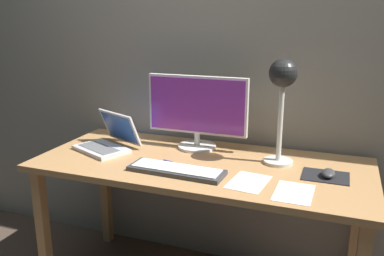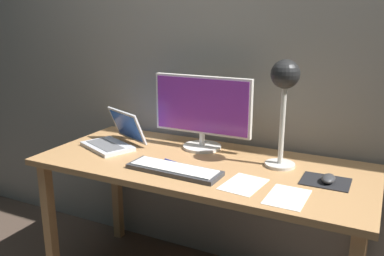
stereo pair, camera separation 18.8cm
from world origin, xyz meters
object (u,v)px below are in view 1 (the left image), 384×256
desk_lamp (282,87)px  mouse (328,173)px  laptop (110,139)px  pen (175,163)px  monitor (197,110)px  keyboard_main (176,170)px

desk_lamp → mouse: (0.23, -0.11, -0.35)m
laptop → pen: size_ratio=2.57×
monitor → mouse: 0.73m
monitor → keyboard_main: monitor is taller
keyboard_main → laptop: bearing=156.9°
desk_lamp → pen: 0.61m
desk_lamp → pen: desk_lamp is taller
laptop → desk_lamp: (0.87, 0.09, 0.32)m
keyboard_main → desk_lamp: (0.41, 0.29, 0.36)m
keyboard_main → laptop: size_ratio=1.24×
laptop → monitor: bearing=21.7°
keyboard_main → desk_lamp: bearing=34.9°
monitor → laptop: size_ratio=1.49×
monitor → mouse: monitor is taller
mouse → pen: size_ratio=0.69×
monitor → keyboard_main: 0.42m
monitor → pen: (-0.02, -0.27, -0.21)m
mouse → laptop: bearing=179.0°
monitor → laptop: monitor is taller
pen → laptop: bearing=167.0°
mouse → desk_lamp: bearing=155.4°
keyboard_main → laptop: (-0.46, 0.20, 0.04)m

